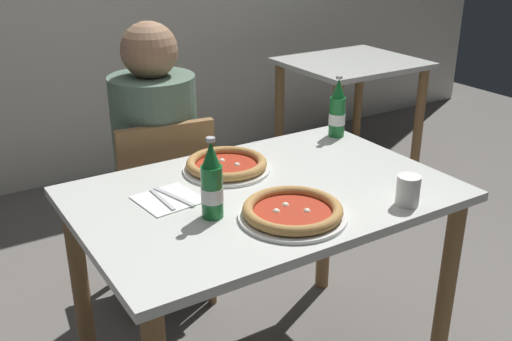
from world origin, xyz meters
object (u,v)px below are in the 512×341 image
(chair_behind_table, at_px, (162,202))
(pizza_marinara_far, at_px, (293,212))
(pizza_margherita_near, at_px, (227,165))
(paper_cup, at_px, (408,191))
(napkin_with_cutlery, at_px, (168,199))
(dining_table_main, at_px, (264,221))
(beer_bottle_left, at_px, (337,111))
(dining_table_background, at_px, (350,85))
(beer_bottle_center, at_px, (212,184))
(diner_seated, at_px, (158,175))

(chair_behind_table, xyz_separation_m, pizza_marinara_far, (0.07, -0.82, 0.29))
(pizza_margherita_near, bearing_deg, paper_cup, -57.47)
(napkin_with_cutlery, bearing_deg, dining_table_main, -18.32)
(paper_cup, bearing_deg, dining_table_main, 133.93)
(pizza_margherita_near, relative_size, napkin_with_cutlery, 1.53)
(beer_bottle_left, bearing_deg, dining_table_background, 46.88)
(pizza_margherita_near, xyz_separation_m, beer_bottle_left, (0.55, 0.08, 0.08))
(dining_table_background, height_order, beer_bottle_center, beer_bottle_center)
(beer_bottle_left, height_order, beer_bottle_center, same)
(pizza_margherita_near, distance_m, pizza_marinara_far, 0.41)
(pizza_marinara_far, relative_size, beer_bottle_left, 1.30)
(diner_seated, xyz_separation_m, pizza_margherita_near, (0.07, -0.46, 0.19))
(chair_behind_table, relative_size, dining_table_background, 1.06)
(pizza_margherita_near, distance_m, beer_bottle_center, 0.36)
(diner_seated, distance_m, beer_bottle_left, 0.78)
(dining_table_main, relative_size, dining_table_background, 1.50)
(pizza_margherita_near, xyz_separation_m, beer_bottle_center, (-0.21, -0.28, 0.08))
(dining_table_main, relative_size, beer_bottle_center, 4.86)
(dining_table_background, relative_size, napkin_with_cutlery, 4.03)
(chair_behind_table, distance_m, napkin_with_cutlery, 0.61)
(beer_bottle_center, xyz_separation_m, paper_cup, (0.54, -0.25, -0.06))
(dining_table_main, xyz_separation_m, diner_seated, (-0.10, 0.66, -0.05))
(chair_behind_table, bearing_deg, pizza_margherita_near, 108.47)
(napkin_with_cutlery, bearing_deg, beer_bottle_center, -69.65)
(beer_bottle_center, height_order, paper_cup, beer_bottle_center)
(pizza_marinara_far, bearing_deg, dining_table_background, 44.86)
(dining_table_background, bearing_deg, dining_table_main, -138.64)
(beer_bottle_left, bearing_deg, napkin_with_cutlery, -167.23)
(dining_table_main, bearing_deg, chair_behind_table, 99.75)
(napkin_with_cutlery, distance_m, paper_cup, 0.74)
(beer_bottle_left, height_order, napkin_with_cutlery, beer_bottle_left)
(dining_table_main, height_order, diner_seated, diner_seated)
(chair_behind_table, height_order, beer_bottle_center, beer_bottle_center)
(pizza_margherita_near, height_order, pizza_marinara_far, same)
(diner_seated, distance_m, pizza_marinara_far, 0.89)
(paper_cup, bearing_deg, pizza_marinara_far, 161.98)
(pizza_marinara_far, height_order, paper_cup, paper_cup)
(beer_bottle_left, bearing_deg, diner_seated, 149.02)
(pizza_marinara_far, bearing_deg, diner_seated, 93.85)
(dining_table_background, height_order, napkin_with_cutlery, napkin_with_cutlery)
(dining_table_main, distance_m, pizza_marinara_far, 0.25)
(dining_table_background, distance_m, napkin_with_cutlery, 2.18)
(dining_table_background, bearing_deg, paper_cup, -125.89)
(chair_behind_table, relative_size, pizza_margherita_near, 2.79)
(dining_table_background, distance_m, beer_bottle_center, 2.24)
(dining_table_main, relative_size, napkin_with_cutlery, 6.04)
(dining_table_main, distance_m, paper_cup, 0.48)
(pizza_margherita_near, relative_size, beer_bottle_center, 1.23)
(pizza_marinara_far, height_order, beer_bottle_left, beer_bottle_left)
(chair_behind_table, xyz_separation_m, pizza_margherita_near, (0.08, -0.41, 0.29))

